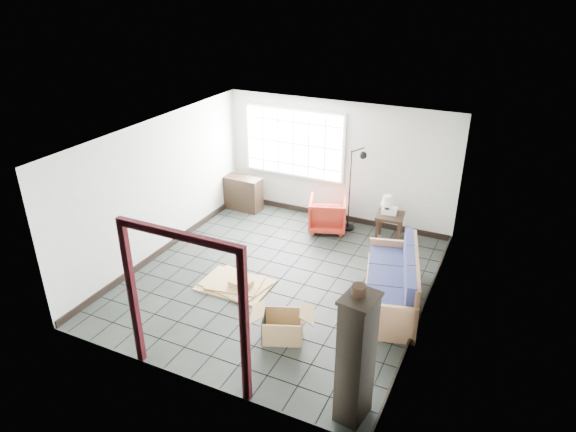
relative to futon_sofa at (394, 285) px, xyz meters
The scene contains 15 objects.
ground 2.02m from the futon_sofa, behind, with size 5.50×5.50×0.00m, color black.
room_shell 2.40m from the futon_sofa, behind, with size 5.02×5.52×2.61m.
window_panel 4.13m from the futon_sofa, 139.33° to the left, with size 2.32×0.08×1.52m.
doorway_trim 3.62m from the futon_sofa, 124.94° to the right, with size 1.80×0.08×2.20m.
futon_sofa is the anchor object (origin of this frame).
armchair 2.81m from the futon_sofa, 134.01° to the left, with size 0.75×0.70×0.77m, color maroon.
side_table 2.19m from the futon_sofa, 107.41° to the left, with size 0.58×0.58×0.58m.
table_lamp 2.26m from the futon_sofa, 109.40° to the left, with size 0.29×0.29×0.39m.
projector 2.27m from the futon_sofa, 108.16° to the left, with size 0.33×0.28×0.11m.
floor_lamp 2.73m from the futon_sofa, 123.25° to the left, with size 0.49×0.33×1.84m.
console_shelf 4.67m from the futon_sofa, 152.24° to the left, with size 0.99×0.42×0.76m.
tall_shelf 2.60m from the futon_sofa, 86.23° to the right, with size 0.43×0.52×1.73m.
pot 2.91m from the futon_sofa, 86.85° to the right, with size 0.17×0.17×0.12m.
open_box 2.01m from the futon_sofa, 128.58° to the right, with size 1.03×0.76×0.53m.
cardboard_pile 2.68m from the futon_sofa, 165.04° to the right, with size 1.21×0.96×0.18m.
Camera 1 is at (3.43, -6.93, 4.91)m, focal length 32.00 mm.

